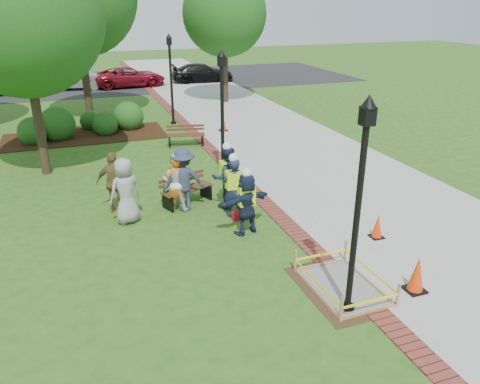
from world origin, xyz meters
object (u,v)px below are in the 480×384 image
object	(u,v)px
wet_concrete_pad	(343,279)
lamp_near	(359,194)
cone_front	(417,275)
bench_near	(187,195)
hivis_worker_c	(227,176)
hivis_worker_b	(233,185)
hivis_worker_a	(246,201)

from	to	relation	value
wet_concrete_pad	lamp_near	xyz separation A→B (m)	(-0.31, -0.68, 2.25)
wet_concrete_pad	cone_front	bearing A→B (deg)	-24.32
bench_near	hivis_worker_c	distance (m)	1.43
wet_concrete_pad	hivis_worker_b	size ratio (longest dim) A/B	1.26
cone_front	lamp_near	distance (m)	2.67
wet_concrete_pad	hivis_worker_c	distance (m)	4.99
wet_concrete_pad	bench_near	world-z (taller)	bench_near
wet_concrete_pad	bench_near	bearing A→B (deg)	110.33
hivis_worker_b	lamp_near	bearing A→B (deg)	-82.06
hivis_worker_b	hivis_worker_a	bearing A→B (deg)	-91.92
bench_near	lamp_near	xyz separation A→B (m)	(1.73, -6.16, 2.20)
hivis_worker_a	hivis_worker_c	xyz separation A→B (m)	(0.05, 1.73, 0.08)
wet_concrete_pad	bench_near	size ratio (longest dim) A/B	1.39
cone_front	lamp_near	xyz separation A→B (m)	(-1.67, -0.06, 2.08)
cone_front	lamp_near	size ratio (longest dim) A/B	0.19
lamp_near	hivis_worker_a	xyz separation A→B (m)	(-0.72, 3.78, -1.58)
hivis_worker_a	wet_concrete_pad	bearing A→B (deg)	-71.68
hivis_worker_c	wet_concrete_pad	bearing A→B (deg)	-78.60
hivis_worker_a	hivis_worker_c	size ratio (longest dim) A/B	0.91
hivis_worker_a	bench_near	bearing A→B (deg)	112.87
wet_concrete_pad	hivis_worker_a	world-z (taller)	hivis_worker_a
bench_near	lamp_near	distance (m)	6.77
cone_front	lamp_near	world-z (taller)	lamp_near
wet_concrete_pad	lamp_near	bearing A→B (deg)	-114.35
cone_front	hivis_worker_a	world-z (taller)	hivis_worker_a
hivis_worker_b	hivis_worker_c	size ratio (longest dim) A/B	0.92
wet_concrete_pad	cone_front	world-z (taller)	cone_front
lamp_near	bench_near	bearing A→B (deg)	105.65
hivis_worker_a	hivis_worker_b	bearing A→B (deg)	88.08
cone_front	lamp_near	bearing A→B (deg)	-177.93
hivis_worker_c	hivis_worker_b	bearing A→B (deg)	-91.60
hivis_worker_b	cone_front	bearing A→B (deg)	-64.14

